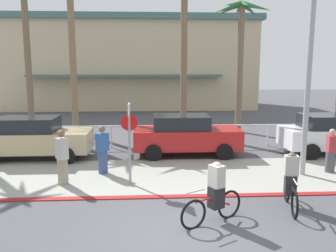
{
  "coord_description": "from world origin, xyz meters",
  "views": [
    {
      "loc": [
        -0.67,
        -7.17,
        3.63
      ],
      "look_at": [
        0.04,
        6.0,
        1.41
      ],
      "focal_mm": 37.1,
      "sensor_mm": 36.0,
      "label": 1
    }
  ],
  "objects_px": {
    "stop_sign_bike_lane": "(129,132)",
    "cyclist_black_0": "(291,182)",
    "palm_tree_3": "(71,24)",
    "palm_tree_2": "(25,8)",
    "palm_tree_4": "(185,1)",
    "car_tan_1": "(34,138)",
    "car_red_2": "(185,135)",
    "pedestrian_0": "(331,153)",
    "streetlight_curb": "(314,47)",
    "palm_tree_5": "(241,34)",
    "car_white_3": "(334,134)",
    "cyclist_red_1": "(215,194)",
    "pedestrian_2": "(103,152)",
    "pedestrian_1": "(62,160)"
  },
  "relations": [
    {
      "from": "palm_tree_2",
      "to": "palm_tree_4",
      "type": "relative_size",
      "value": 0.9
    },
    {
      "from": "cyclist_black_0",
      "to": "pedestrian_0",
      "type": "height_order",
      "value": "pedestrian_0"
    },
    {
      "from": "palm_tree_5",
      "to": "pedestrian_0",
      "type": "distance_m",
      "value": 9.36
    },
    {
      "from": "palm_tree_5",
      "to": "pedestrian_2",
      "type": "bearing_deg",
      "value": -131.02
    },
    {
      "from": "palm_tree_4",
      "to": "car_white_3",
      "type": "bearing_deg",
      "value": -40.59
    },
    {
      "from": "car_tan_1",
      "to": "palm_tree_5",
      "type": "bearing_deg",
      "value": 29.53
    },
    {
      "from": "car_red_2",
      "to": "pedestrian_2",
      "type": "bearing_deg",
      "value": -141.79
    },
    {
      "from": "stop_sign_bike_lane",
      "to": "palm_tree_5",
      "type": "xyz_separation_m",
      "value": [
        5.68,
        8.86,
        3.8
      ]
    },
    {
      "from": "palm_tree_2",
      "to": "car_tan_1",
      "type": "bearing_deg",
      "value": -71.6
    },
    {
      "from": "car_tan_1",
      "to": "stop_sign_bike_lane",
      "type": "bearing_deg",
      "value": -39.88
    },
    {
      "from": "palm_tree_2",
      "to": "palm_tree_4",
      "type": "height_order",
      "value": "palm_tree_4"
    },
    {
      "from": "palm_tree_4",
      "to": "pedestrian_0",
      "type": "relative_size",
      "value": 6.52
    },
    {
      "from": "cyclist_black_0",
      "to": "streetlight_curb",
      "type": "bearing_deg",
      "value": 58.02
    },
    {
      "from": "palm_tree_2",
      "to": "car_white_3",
      "type": "bearing_deg",
      "value": -24.6
    },
    {
      "from": "stop_sign_bike_lane",
      "to": "palm_tree_2",
      "type": "bearing_deg",
      "value": 121.72
    },
    {
      "from": "streetlight_curb",
      "to": "cyclist_black_0",
      "type": "height_order",
      "value": "streetlight_curb"
    },
    {
      "from": "palm_tree_2",
      "to": "pedestrian_0",
      "type": "bearing_deg",
      "value": -35.07
    },
    {
      "from": "stop_sign_bike_lane",
      "to": "palm_tree_5",
      "type": "height_order",
      "value": "palm_tree_5"
    },
    {
      "from": "car_white_3",
      "to": "pedestrian_0",
      "type": "bearing_deg",
      "value": -119.87
    },
    {
      "from": "streetlight_curb",
      "to": "car_tan_1",
      "type": "distance_m",
      "value": 10.84
    },
    {
      "from": "streetlight_curb",
      "to": "stop_sign_bike_lane",
      "type": "bearing_deg",
      "value": -175.67
    },
    {
      "from": "palm_tree_2",
      "to": "cyclist_red_1",
      "type": "xyz_separation_m",
      "value": [
        8.44,
        -13.0,
        -6.27
      ]
    },
    {
      "from": "stop_sign_bike_lane",
      "to": "car_tan_1",
      "type": "relative_size",
      "value": 0.58
    },
    {
      "from": "palm_tree_4",
      "to": "car_tan_1",
      "type": "height_order",
      "value": "palm_tree_4"
    },
    {
      "from": "streetlight_curb",
      "to": "pedestrian_0",
      "type": "bearing_deg",
      "value": 23.03
    },
    {
      "from": "streetlight_curb",
      "to": "cyclist_red_1",
      "type": "xyz_separation_m",
      "value": [
        -3.7,
        -3.26,
        -3.58
      ]
    },
    {
      "from": "palm_tree_3",
      "to": "car_white_3",
      "type": "distance_m",
      "value": 14.09
    },
    {
      "from": "pedestrian_0",
      "to": "pedestrian_1",
      "type": "relative_size",
      "value": 0.89
    },
    {
      "from": "stop_sign_bike_lane",
      "to": "streetlight_curb",
      "type": "bearing_deg",
      "value": 4.33
    },
    {
      "from": "car_red_2",
      "to": "pedestrian_0",
      "type": "xyz_separation_m",
      "value": [
        4.81,
        -2.74,
        -0.16
      ]
    },
    {
      "from": "palm_tree_3",
      "to": "palm_tree_4",
      "type": "relative_size",
      "value": 0.82
    },
    {
      "from": "stop_sign_bike_lane",
      "to": "car_white_3",
      "type": "distance_m",
      "value": 9.12
    },
    {
      "from": "car_tan_1",
      "to": "pedestrian_2",
      "type": "xyz_separation_m",
      "value": [
        3.03,
        -2.18,
        -0.09
      ]
    },
    {
      "from": "stop_sign_bike_lane",
      "to": "cyclist_black_0",
      "type": "relative_size",
      "value": 1.43
    },
    {
      "from": "palm_tree_3",
      "to": "cyclist_black_0",
      "type": "bearing_deg",
      "value": -54.7
    },
    {
      "from": "pedestrian_0",
      "to": "stop_sign_bike_lane",
      "type": "bearing_deg",
      "value": -172.57
    },
    {
      "from": "palm_tree_4",
      "to": "pedestrian_1",
      "type": "distance_m",
      "value": 11.46
    },
    {
      "from": "car_tan_1",
      "to": "palm_tree_2",
      "type": "bearing_deg",
      "value": 108.4
    },
    {
      "from": "car_red_2",
      "to": "pedestrian_2",
      "type": "height_order",
      "value": "car_red_2"
    },
    {
      "from": "streetlight_curb",
      "to": "palm_tree_3",
      "type": "distance_m",
      "value": 12.79
    },
    {
      "from": "car_red_2",
      "to": "pedestrian_0",
      "type": "relative_size",
      "value": 2.83
    },
    {
      "from": "palm_tree_5",
      "to": "car_red_2",
      "type": "height_order",
      "value": "palm_tree_5"
    },
    {
      "from": "pedestrian_1",
      "to": "pedestrian_2",
      "type": "height_order",
      "value": "pedestrian_1"
    },
    {
      "from": "palm_tree_4",
      "to": "car_tan_1",
      "type": "relative_size",
      "value": 2.31
    },
    {
      "from": "palm_tree_2",
      "to": "palm_tree_5",
      "type": "bearing_deg",
      "value": -6.31
    },
    {
      "from": "cyclist_red_1",
      "to": "pedestrian_0",
      "type": "bearing_deg",
      "value": 37.83
    },
    {
      "from": "stop_sign_bike_lane",
      "to": "cyclist_red_1",
      "type": "relative_size",
      "value": 1.59
    },
    {
      "from": "cyclist_red_1",
      "to": "pedestrian_0",
      "type": "xyz_separation_m",
      "value": [
        4.79,
        3.72,
        0.02
      ]
    },
    {
      "from": "cyclist_red_1",
      "to": "palm_tree_3",
      "type": "bearing_deg",
      "value": 115.64
    },
    {
      "from": "stop_sign_bike_lane",
      "to": "streetlight_curb",
      "type": "distance_m",
      "value": 6.41
    }
  ]
}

